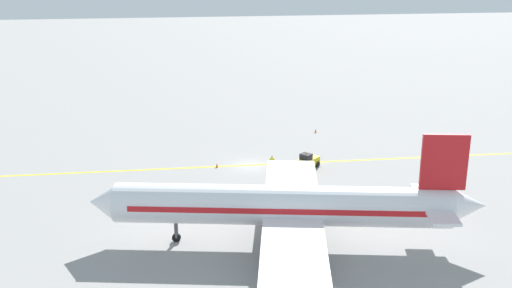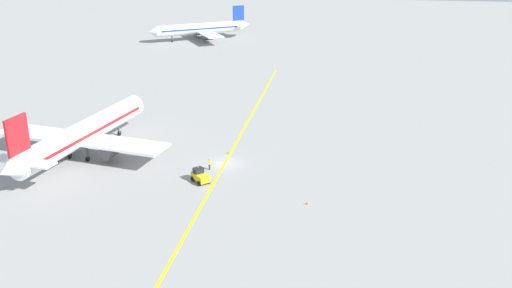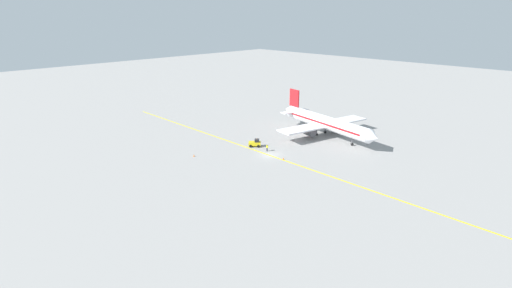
{
  "view_description": "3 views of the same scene",
  "coord_description": "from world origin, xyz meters",
  "px_view_note": "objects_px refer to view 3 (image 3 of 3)",
  "views": [
    {
      "loc": [
        -70.39,
        10.35,
        24.93
      ],
      "look_at": [
        -4.09,
        -0.08,
        4.04
      ],
      "focal_mm": 42.0,
      "sensor_mm": 36.0,
      "label": 1
    },
    {
      "loc": [
        16.29,
        -81.29,
        34.48
      ],
      "look_at": [
        5.19,
        -2.9,
        4.54
      ],
      "focal_mm": 42.0,
      "sensor_mm": 36.0,
      "label": 2
    },
    {
      "loc": [
        64.55,
        60.22,
        32.07
      ],
      "look_at": [
        5.43,
        0.97,
        4.3
      ],
      "focal_mm": 28.0,
      "sensor_mm": 36.0,
      "label": 3
    }
  ],
  "objects_px": {
    "baggage_tug_white": "(255,143)",
    "traffic_cone_mid_apron": "(283,158)",
    "airplane_at_gate": "(325,123)",
    "traffic_cone_near_nose": "(194,155)",
    "ground_crew_worker": "(267,148)"
  },
  "relations": [
    {
      "from": "baggage_tug_white",
      "to": "traffic_cone_mid_apron",
      "type": "relative_size",
      "value": 5.87
    },
    {
      "from": "traffic_cone_mid_apron",
      "to": "baggage_tug_white",
      "type": "bearing_deg",
      "value": -100.06
    },
    {
      "from": "airplane_at_gate",
      "to": "traffic_cone_mid_apron",
      "type": "bearing_deg",
      "value": 10.99
    },
    {
      "from": "traffic_cone_near_nose",
      "to": "traffic_cone_mid_apron",
      "type": "relative_size",
      "value": 1.0
    },
    {
      "from": "airplane_at_gate",
      "to": "traffic_cone_near_nose",
      "type": "bearing_deg",
      "value": -18.58
    },
    {
      "from": "baggage_tug_white",
      "to": "traffic_cone_mid_apron",
      "type": "distance_m",
      "value": 11.34
    },
    {
      "from": "traffic_cone_near_nose",
      "to": "traffic_cone_mid_apron",
      "type": "distance_m",
      "value": 20.81
    },
    {
      "from": "ground_crew_worker",
      "to": "traffic_cone_mid_apron",
      "type": "xyz_separation_m",
      "value": [
        1.63,
        6.67,
        -0.63
      ]
    },
    {
      "from": "ground_crew_worker",
      "to": "traffic_cone_near_nose",
      "type": "height_order",
      "value": "ground_crew_worker"
    },
    {
      "from": "traffic_cone_mid_apron",
      "to": "traffic_cone_near_nose",
      "type": "bearing_deg",
      "value": -50.46
    },
    {
      "from": "traffic_cone_mid_apron",
      "to": "ground_crew_worker",
      "type": "bearing_deg",
      "value": -103.72
    },
    {
      "from": "traffic_cone_mid_apron",
      "to": "airplane_at_gate",
      "type": "bearing_deg",
      "value": -169.01
    },
    {
      "from": "baggage_tug_white",
      "to": "ground_crew_worker",
      "type": "xyz_separation_m",
      "value": [
        0.35,
        4.48,
        0.01
      ]
    },
    {
      "from": "ground_crew_worker",
      "to": "traffic_cone_near_nose",
      "type": "relative_size",
      "value": 3.05
    },
    {
      "from": "baggage_tug_white",
      "to": "traffic_cone_near_nose",
      "type": "bearing_deg",
      "value": -17.85
    }
  ]
}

